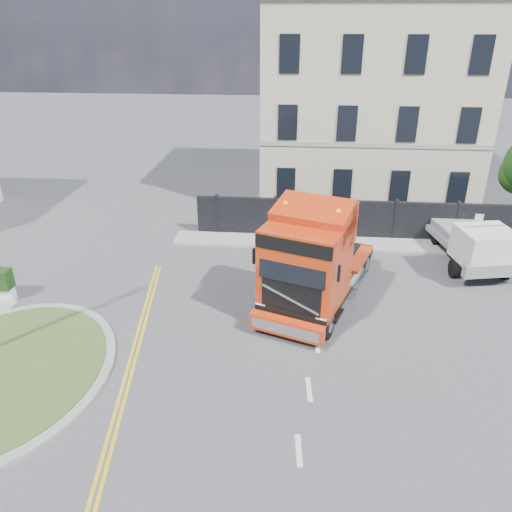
{
  "coord_description": "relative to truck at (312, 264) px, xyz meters",
  "views": [
    {
      "loc": [
        2.09,
        -14.8,
        10.22
      ],
      "look_at": [
        0.57,
        2.68,
        1.8
      ],
      "focal_mm": 35.0,
      "sensor_mm": 36.0,
      "label": 1
    }
  ],
  "objects": [
    {
      "name": "pavement_far",
      "position": [
        3.28,
        6.21,
        -1.86
      ],
      "size": [
        20.0,
        1.6,
        0.12
      ],
      "primitive_type": "cube",
      "color": "gray",
      "rests_on": "ground"
    },
    {
      "name": "flatbed_pickup",
      "position": [
        7.31,
        3.85,
        -0.72
      ],
      "size": [
        3.12,
        5.7,
        2.23
      ],
      "rotation": [
        0.0,
        0.0,
        0.19
      ],
      "color": "slate",
      "rests_on": "ground"
    },
    {
      "name": "traffic_island",
      "position": [
        -9.72,
        -4.89,
        -1.84
      ],
      "size": [
        6.8,
        6.8,
        0.17
      ],
      "color": "gray",
      "rests_on": "ground"
    },
    {
      "name": "georgian_building",
      "position": [
        3.28,
        14.61,
        3.85
      ],
      "size": [
        12.3,
        10.3,
        12.8
      ],
      "color": "#B2A18D",
      "rests_on": "ground"
    },
    {
      "name": "hoarding_fence",
      "position": [
        3.83,
        7.11,
        -0.92
      ],
      "size": [
        18.8,
        0.25,
        2.0
      ],
      "color": "black",
      "rests_on": "ground"
    },
    {
      "name": "ground",
      "position": [
        -2.72,
        -1.89,
        -1.92
      ],
      "size": [
        120.0,
        120.0,
        0.0
      ],
      "primitive_type": "plane",
      "color": "#424244",
      "rests_on": "ground"
    },
    {
      "name": "truck",
      "position": [
        0.0,
        0.0,
        0.0
      ],
      "size": [
        4.97,
        7.65,
        4.3
      ],
      "rotation": [
        0.0,
        0.0,
        -0.35
      ],
      "color": "black",
      "rests_on": "ground"
    }
  ]
}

